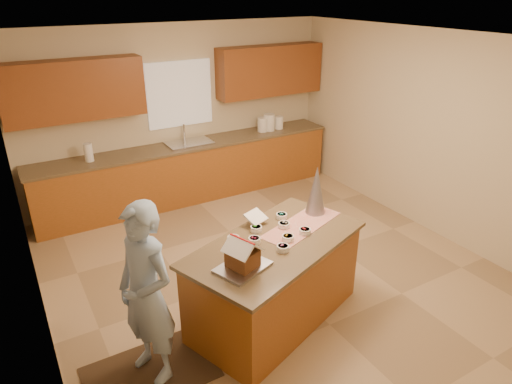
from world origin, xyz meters
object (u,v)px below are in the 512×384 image
island_base (275,282)px  gingerbread_house (243,256)px  tinsel_tree (316,190)px  boy (146,295)px

island_base → gingerbread_house: bearing=-174.8°
island_base → gingerbread_house: gingerbread_house is taller
island_base → tinsel_tree: size_ratio=3.27×
tinsel_tree → gingerbread_house: 1.33m
tinsel_tree → gingerbread_house: tinsel_tree is taller
tinsel_tree → boy: boy is taller
island_base → tinsel_tree: 1.07m
boy → gingerbread_house: size_ratio=4.71×
tinsel_tree → boy: bearing=-169.1°
boy → gingerbread_house: 0.87m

